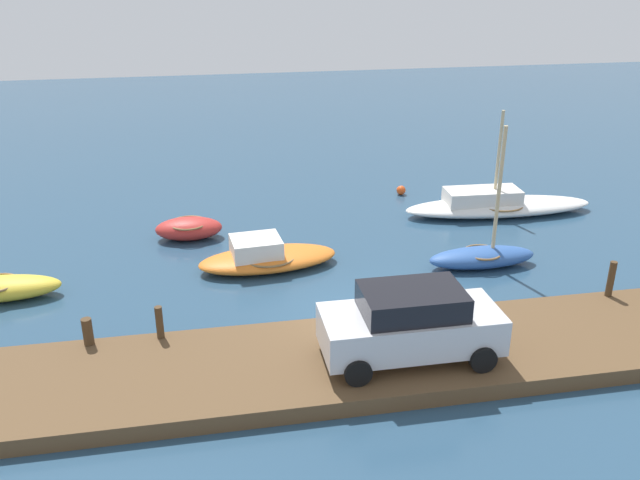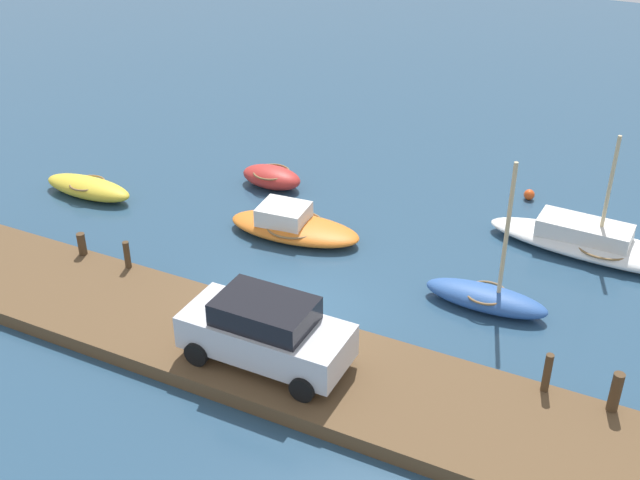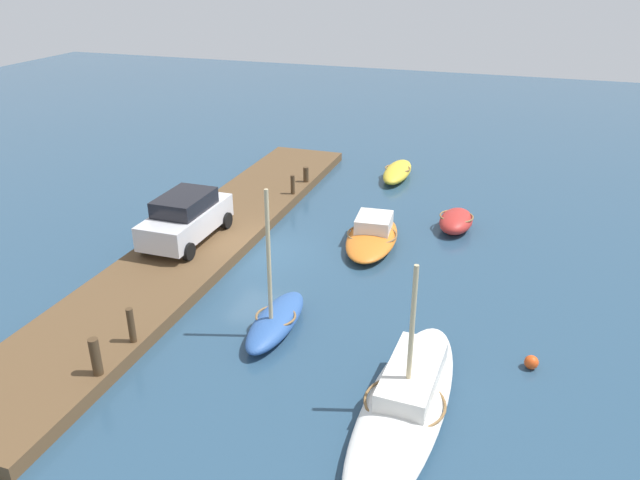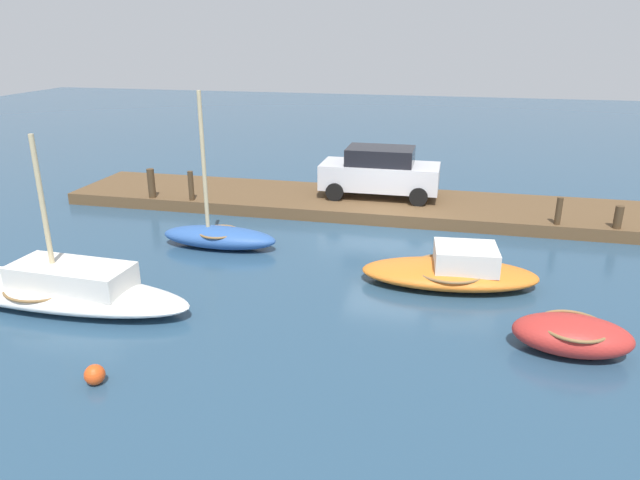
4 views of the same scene
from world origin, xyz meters
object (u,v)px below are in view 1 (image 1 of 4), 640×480
(motorboat_orange, at_px, (266,257))
(rowboat_blue, at_px, (482,256))
(sailboat_white, at_px, (496,204))
(mooring_post_mid_west, at_px, (159,322))
(parked_car, at_px, (411,323))
(mooring_post_mid_east, at_px, (611,279))
(dinghy_red, at_px, (189,228))
(marker_buoy, at_px, (401,190))
(mooring_post_west, at_px, (88,332))

(motorboat_orange, distance_m, rowboat_blue, 6.98)
(sailboat_white, xyz_separation_m, mooring_post_mid_west, (-12.45, -7.73, 0.46))
(sailboat_white, bearing_deg, parked_car, -121.49)
(rowboat_blue, bearing_deg, motorboat_orange, 170.38)
(motorboat_orange, height_order, mooring_post_mid_east, mooring_post_mid_east)
(mooring_post_mid_east, distance_m, parked_car, 6.81)
(dinghy_red, distance_m, rowboat_blue, 10.16)
(mooring_post_mid_west, distance_m, mooring_post_mid_east, 12.41)
(rowboat_blue, distance_m, marker_buoy, 7.30)
(sailboat_white, bearing_deg, mooring_post_mid_east, -87.83)
(rowboat_blue, xyz_separation_m, mooring_post_west, (-11.77, -3.31, 0.40))
(mooring_post_west, distance_m, parked_car, 7.92)
(mooring_post_west, height_order, mooring_post_mid_west, mooring_post_mid_west)
(motorboat_orange, height_order, mooring_post_west, mooring_post_west)
(motorboat_orange, height_order, dinghy_red, motorboat_orange)
(sailboat_white, distance_m, rowboat_blue, 5.04)
(dinghy_red, bearing_deg, sailboat_white, 3.94)
(dinghy_red, distance_m, mooring_post_mid_west, 7.45)
(mooring_post_mid_east, bearing_deg, motorboat_orange, 154.02)
(motorboat_orange, bearing_deg, mooring_post_mid_west, -129.97)
(dinghy_red, relative_size, mooring_post_mid_west, 2.74)
(rowboat_blue, relative_size, marker_buoy, 12.00)
(motorboat_orange, bearing_deg, dinghy_red, 124.95)
(marker_buoy, bearing_deg, mooring_post_mid_west, -131.95)
(mooring_post_west, height_order, marker_buoy, mooring_post_west)
(marker_buoy, bearing_deg, sailboat_white, -44.29)
(mooring_post_mid_west, distance_m, marker_buoy, 14.26)
(rowboat_blue, distance_m, mooring_post_mid_east, 4.11)
(rowboat_blue, bearing_deg, parked_car, -127.66)
(sailboat_white, height_order, parked_car, sailboat_white)
(dinghy_red, relative_size, mooring_post_mid_east, 2.26)
(mooring_post_west, bearing_deg, parked_car, -14.58)
(dinghy_red, bearing_deg, mooring_post_mid_east, -30.04)
(motorboat_orange, distance_m, mooring_post_mid_west, 5.52)
(dinghy_red, xyz_separation_m, mooring_post_west, (-2.47, -7.40, 0.38))
(mooring_post_mid_west, bearing_deg, dinghy_red, 84.33)
(dinghy_red, bearing_deg, motorboat_orange, -47.73)
(motorboat_orange, height_order, rowboat_blue, rowboat_blue)
(motorboat_orange, xyz_separation_m, mooring_post_mid_east, (9.25, -4.51, 0.56))
(motorboat_orange, relative_size, marker_buoy, 12.01)
(sailboat_white, relative_size, rowboat_blue, 1.62)
(mooring_post_west, relative_size, marker_buoy, 1.85)
(sailboat_white, height_order, mooring_post_mid_west, sailboat_white)
(mooring_post_west, xyz_separation_m, mooring_post_mid_east, (14.15, 0.00, 0.17))
(mooring_post_mid_west, xyz_separation_m, marker_buoy, (9.52, 10.59, -0.66))
(parked_car, bearing_deg, marker_buoy, 74.00)
(mooring_post_mid_west, relative_size, parked_car, 0.21)
(sailboat_white, xyz_separation_m, mooring_post_mid_east, (-0.05, -7.73, 0.55))
(sailboat_white, height_order, marker_buoy, sailboat_white)
(sailboat_white, bearing_deg, rowboat_blue, -116.23)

